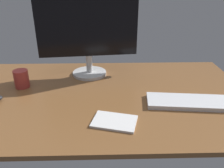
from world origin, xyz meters
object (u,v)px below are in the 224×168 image
at_px(monitor, 88,29).
at_px(notepad, 114,121).
at_px(keyboard, 196,102).
at_px(coffee_mug, 21,79).

xyz_separation_m(monitor, notepad, (0.12, -0.48, -0.25)).
bearing_deg(notepad, monitor, 104.52).
bearing_deg(monitor, keyboard, -41.74).
distance_m(keyboard, coffee_mug, 0.84).
bearing_deg(coffee_mug, notepad, -35.72).
height_order(coffee_mug, notepad, coffee_mug).
relative_size(coffee_mug, notepad, 0.54).
bearing_deg(keyboard, notepad, -154.35).
bearing_deg(monitor, notepad, -81.51).
bearing_deg(notepad, keyboard, 19.58).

